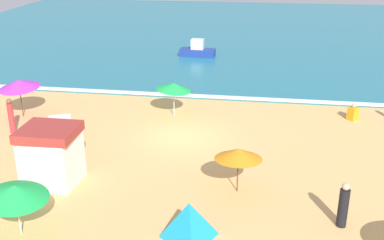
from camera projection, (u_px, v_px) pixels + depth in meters
name	position (u px, v px, depth m)	size (l,w,h in m)	color
ground_plane	(183.00, 137.00, 24.15)	(60.00, 60.00, 0.00)	#E5B26B
ocean_water	(228.00, 31.00, 49.86)	(60.00, 44.00, 0.10)	teal
wave_breaker_foam	(200.00, 96.00, 29.90)	(57.00, 0.70, 0.01)	white
lifeguard_cabana	(51.00, 155.00, 19.41)	(2.25, 2.03, 2.44)	white
beach_umbrella_2	(19.00, 84.00, 26.22)	(3.01, 3.02, 2.24)	#4C3823
beach_umbrella_3	(238.00, 154.00, 18.54)	(2.03, 2.05, 1.93)	#4C3823
beach_umbrella_5	(15.00, 192.00, 15.80)	(2.74, 2.71, 2.03)	silver
beach_umbrella_6	(174.00, 87.00, 26.44)	(2.15, 2.12, 2.01)	silver
beach_tent	(189.00, 219.00, 16.11)	(1.88, 2.13, 1.28)	#1999D8
beachgoer_0	(343.00, 206.00, 16.59)	(0.41, 0.41, 1.71)	black
beachgoer_6	(353.00, 113.00, 26.26)	(0.65, 0.65, 0.97)	orange
beachgoer_7	(11.00, 116.00, 24.40)	(0.40, 0.40, 1.86)	red
beach_towel_0	(35.00, 131.00, 24.94)	(1.69, 1.28, 0.01)	#D84CA5
beach_towel_1	(59.00, 117.00, 26.73)	(1.49, 1.33, 0.01)	white
small_boat_0	(197.00, 51.00, 39.45)	(2.96, 1.36, 1.41)	navy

